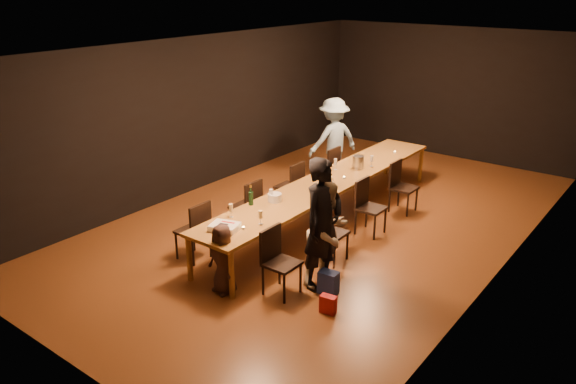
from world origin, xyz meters
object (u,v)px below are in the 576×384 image
Objects in this scene: chair_right_0 at (282,263)px; chair_right_1 at (331,232)px; chair_left_1 at (245,206)px; plate_stack at (275,197)px; man_blue at (333,139)px; champagne_bottle at (251,195)px; table at (328,183)px; chair_right_2 at (371,208)px; child at (223,259)px; woman_tan at (328,232)px; chair_left_0 at (193,230)px; chair_left_2 at (289,186)px; woman_birthday at (323,224)px; ice_bucket at (358,162)px; birthday_cake at (225,227)px; chair_right_3 at (404,187)px; chair_left_3 at (326,169)px.

chair_right_0 is 1.20m from chair_right_1.
plate_stack is (0.70, -0.09, 0.35)m from chair_left_1.
man_blue is 5.39× the size of champagne_bottle.
chair_right_2 is at bearing 0.00° from table.
chair_right_2 is at bearing 87.91° from child.
child is 3.08× the size of champagne_bottle.
chair_left_0 is at bearing 115.56° from woman_tan.
table is 1.30m from plate_stack.
chair_left_2 is (-0.85, 0.00, -0.24)m from table.
child reaches higher than chair_left_1.
chair_right_0 is 0.50× the size of woman_birthday.
woman_birthday reaches higher than chair_left_2.
woman_tan is at bearing -67.56° from ice_bucket.
chair_left_1 is at bearing -125.31° from table.
chair_left_0 is 0.89m from birthday_cake.
chair_left_1 is 4.22× the size of plate_stack.
chair_right_3 is 2.08m from chair_left_2.
man_blue reaches higher than table.
champagne_bottle is 1.40× the size of ice_bucket.
plate_stack is 0.96× the size of ice_bucket.
chair_left_3 is at bearing 105.66° from plate_stack.
chair_left_2 is at bearing 0.00° from chair_left_0.
birthday_cake is 1.26m from plate_stack.
ice_bucket is (0.90, 0.91, 0.40)m from chair_left_2.
champagne_bottle is (-1.20, -1.62, 0.45)m from chair_right_2.
man_blue is 3.64m from champagne_bottle.
woman_birthday is (0.30, 0.51, 0.46)m from chair_right_0.
chair_left_0 is (-0.85, -2.40, -0.24)m from table.
chair_left_2 is 1.20m from chair_left_3.
chair_right_3 and chair_left_3 have the same top height.
chair_right_2 is 0.54× the size of man_blue.
champagne_bottle is at bearing 86.25° from woman_birthday.
chair_right_3 is at bearing 13.61° from woman_tan.
chair_left_0 is at bearing -109.50° from table.
child is (-0.66, -1.64, 0.03)m from chair_right_1.
ice_bucket is at bearing 103.20° from child.
chair_right_3 is 1.00× the size of chair_left_0.
child reaches higher than chair_left_3.
ice_bucket is at bearing 27.66° from woman_birthday.
champagne_bottle is at bearing -23.03° from chair_right_3.
chair_right_2 is (0.00, 2.40, 0.00)m from chair_right_0.
chair_left_0 reaches higher than table.
child is at bearing -21.93° from chair_right_1.
chair_right_3 is 0.94× the size of child.
chair_right_2 is 1.00× the size of chair_left_3.
chair_left_3 is at bearing 125.31° from table.
chair_right_1 is 0.54× the size of man_blue.
champagne_bottle reaches higher than chair_left_0.
champagne_bottle is (-1.50, 0.26, -0.02)m from woman_birthday.
child is 1.39m from champagne_bottle.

